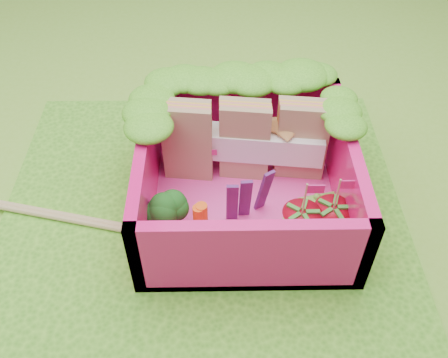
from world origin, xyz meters
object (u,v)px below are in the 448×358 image
broccoli (165,213)px  strawberry_right (331,220)px  chopsticks (31,211)px  strawberry_left (300,225)px  bento_box (246,176)px  sandwich_stack (245,141)px

broccoli → strawberry_right: strawberry_right is taller
strawberry_right → chopsticks: 1.91m
broccoli → strawberry_left: size_ratio=0.65×
broccoli → strawberry_left: strawberry_left is taller
bento_box → broccoli: (-0.49, -0.26, -0.04)m
sandwich_stack → strawberry_right: 0.76m
bento_box → sandwich_stack: (0.01, 0.27, 0.05)m
bento_box → strawberry_left: size_ratio=2.75×
broccoli → strawberry_left: (0.80, -0.05, -0.06)m
sandwich_stack → strawberry_left: sandwich_stack is taller
strawberry_left → chopsticks: 1.73m
sandwich_stack → strawberry_right: (0.49, -0.55, -0.16)m
strawberry_right → chopsticks: (-1.89, 0.24, -0.15)m
strawberry_right → chopsticks: bearing=172.9°
bento_box → broccoli: 0.55m
bento_box → chopsticks: bearing=-178.2°
bento_box → strawberry_left: (0.31, -0.31, -0.10)m
chopsticks → sandwich_stack: bearing=12.7°
strawberry_right → bento_box: bearing=150.9°
strawberry_left → chopsticks: strawberry_left is taller
chopsticks → strawberry_right: bearing=-7.1°
bento_box → broccoli: size_ratio=4.23×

